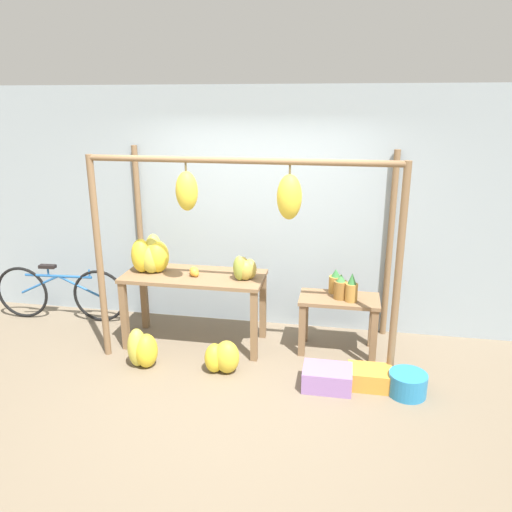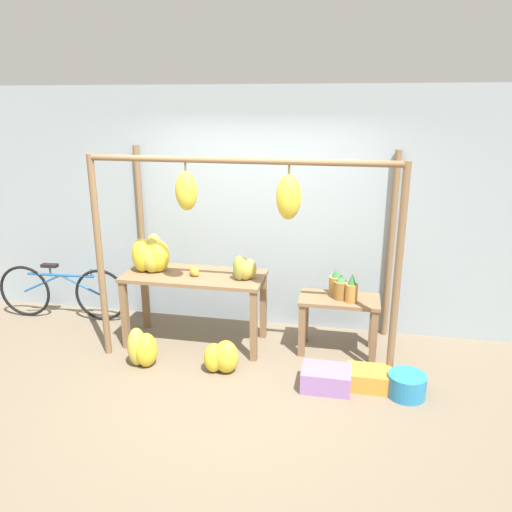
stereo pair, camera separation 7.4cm
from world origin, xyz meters
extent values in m
plane|color=#756651|center=(0.00, 0.00, 0.00)|extent=(20.00, 20.00, 0.00)
cube|color=#99A8B2|center=(0.00, 1.62, 1.40)|extent=(8.00, 0.08, 2.80)
cylinder|color=brown|center=(-1.48, 0.48, 1.07)|extent=(0.07, 0.07, 2.13)
cylinder|color=brown|center=(1.48, 0.48, 1.07)|extent=(0.07, 0.07, 2.13)
cylinder|color=brown|center=(-1.48, 1.53, 1.07)|extent=(0.07, 0.07, 2.13)
cylinder|color=brown|center=(1.48, 1.53, 1.07)|extent=(0.07, 0.07, 2.13)
cylinder|color=brown|center=(0.00, 0.48, 2.10)|extent=(2.96, 0.06, 0.06)
cylinder|color=brown|center=(-0.52, 0.48, 2.04)|extent=(0.02, 0.02, 0.08)
ellipsoid|color=gold|center=(-0.52, 0.48, 1.81)|extent=(0.21, 0.19, 0.38)
cylinder|color=brown|center=(0.46, 0.48, 2.03)|extent=(0.02, 0.02, 0.08)
ellipsoid|color=gold|center=(0.46, 0.48, 1.78)|extent=(0.23, 0.21, 0.42)
cube|color=brown|center=(-0.61, 0.91, 0.80)|extent=(1.53, 0.65, 0.04)
cube|color=brown|center=(-1.33, 0.63, 0.39)|extent=(0.07, 0.07, 0.78)
cube|color=brown|center=(0.10, 0.63, 0.39)|extent=(0.07, 0.07, 0.78)
cube|color=brown|center=(-1.33, 1.18, 0.39)|extent=(0.07, 0.07, 0.78)
cube|color=brown|center=(0.10, 1.18, 0.39)|extent=(0.07, 0.07, 0.78)
cube|color=brown|center=(0.96, 1.01, 0.60)|extent=(0.85, 0.45, 0.04)
cube|color=brown|center=(0.59, 0.83, 0.29)|extent=(0.07, 0.07, 0.58)
cube|color=brown|center=(1.33, 0.83, 0.29)|extent=(0.07, 0.07, 0.58)
cube|color=brown|center=(0.59, 1.18, 0.29)|extent=(0.07, 0.07, 0.58)
cube|color=brown|center=(1.33, 1.18, 0.29)|extent=(0.07, 0.07, 0.58)
ellipsoid|color=yellow|center=(-1.02, 0.92, 0.99)|extent=(0.30, 0.31, 0.35)
ellipsoid|color=gold|center=(-1.08, 0.95, 1.03)|extent=(0.24, 0.26, 0.42)
ellipsoid|color=yellow|center=(-1.14, 0.96, 0.98)|extent=(0.33, 0.33, 0.32)
ellipsoid|color=yellow|center=(-1.20, 0.89, 1.01)|extent=(0.32, 0.32, 0.38)
ellipsoid|color=gold|center=(-1.09, 0.87, 0.97)|extent=(0.24, 0.22, 0.30)
sphere|color=orange|center=(-0.62, 0.92, 0.86)|extent=(0.09, 0.09, 0.09)
sphere|color=orange|center=(-0.60, 0.88, 0.86)|extent=(0.09, 0.09, 0.09)
sphere|color=orange|center=(-0.62, 0.92, 0.86)|extent=(0.08, 0.08, 0.08)
sphere|color=orange|center=(-0.61, 0.91, 0.86)|extent=(0.09, 0.09, 0.09)
sphere|color=orange|center=(-0.59, 0.85, 0.87)|extent=(0.10, 0.10, 0.10)
sphere|color=orange|center=(-0.57, 0.84, 0.85)|extent=(0.07, 0.07, 0.07)
cylinder|color=#B27F38|center=(1.08, 0.93, 0.72)|extent=(0.13, 0.13, 0.19)
cone|color=#337538|center=(1.08, 0.93, 0.87)|extent=(0.09, 0.09, 0.12)
cylinder|color=olive|center=(0.96, 0.98, 0.72)|extent=(0.14, 0.14, 0.19)
cone|color=#428442|center=(0.96, 0.98, 0.86)|extent=(0.10, 0.10, 0.08)
cylinder|color=#B27F38|center=(0.91, 1.15, 0.72)|extent=(0.14, 0.14, 0.18)
cone|color=#337538|center=(0.91, 1.15, 0.85)|extent=(0.10, 0.10, 0.08)
ellipsoid|color=yellow|center=(-0.95, 0.29, 0.18)|extent=(0.28, 0.30, 0.36)
ellipsoid|color=gold|center=(-1.05, 0.32, 0.18)|extent=(0.28, 0.28, 0.36)
ellipsoid|color=gold|center=(-1.05, 0.29, 0.21)|extent=(0.21, 0.23, 0.42)
ellipsoid|color=gold|center=(-0.12, 0.33, 0.17)|extent=(0.28, 0.25, 0.34)
ellipsoid|color=yellow|center=(-0.24, 0.32, 0.15)|extent=(0.24, 0.26, 0.31)
cube|color=#9970B7|center=(0.89, 0.24, 0.10)|extent=(0.46, 0.34, 0.20)
cylinder|color=teal|center=(1.63, 0.25, 0.11)|extent=(0.35, 0.35, 0.22)
torus|color=black|center=(-2.95, 1.18, 0.33)|extent=(0.67, 0.08, 0.67)
torus|color=black|center=(-1.94, 1.25, 0.33)|extent=(0.67, 0.08, 0.67)
cylinder|color=#235B9E|center=(-2.45, 1.22, 0.57)|extent=(0.86, 0.08, 0.03)
cylinder|color=#235B9E|center=(-2.70, 1.20, 0.45)|extent=(0.52, 0.06, 0.26)
cylinder|color=#235B9E|center=(-2.20, 1.23, 0.45)|extent=(0.52, 0.06, 0.26)
cylinder|color=#235B9E|center=(-2.57, 1.21, 0.62)|extent=(0.02, 0.02, 0.10)
cube|color=black|center=(-2.57, 1.21, 0.69)|extent=(0.20, 0.09, 0.04)
cylinder|color=#235B9E|center=(-2.05, 1.24, 0.62)|extent=(0.02, 0.02, 0.10)
ellipsoid|color=#B2993D|center=(0.01, 0.89, 0.93)|extent=(0.20, 0.21, 0.22)
ellipsoid|color=#93A33D|center=(-0.09, 0.82, 0.95)|extent=(0.18, 0.17, 0.27)
ellipsoid|color=#B2993D|center=(-0.08, 0.94, 0.93)|extent=(0.19, 0.20, 0.22)
ellipsoid|color=#B2993D|center=(-0.03, 0.84, 0.92)|extent=(0.19, 0.16, 0.21)
cube|color=orange|center=(1.29, 0.33, 0.09)|extent=(0.42, 0.30, 0.18)
camera|label=1|loc=(0.98, -4.01, 2.62)|focal=35.00mm
camera|label=2|loc=(1.05, -3.99, 2.62)|focal=35.00mm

